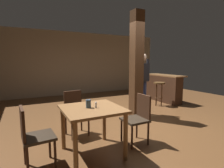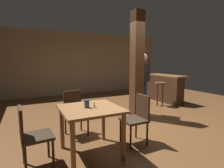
{
  "view_description": "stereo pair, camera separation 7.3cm",
  "coord_description": "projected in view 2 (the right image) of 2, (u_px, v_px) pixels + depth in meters",
  "views": [
    {
      "loc": [
        -2.41,
        -3.37,
        1.51
      ],
      "look_at": [
        -0.5,
        0.33,
        0.96
      ],
      "focal_mm": 28.0,
      "sensor_mm": 36.0,
      "label": 1
    },
    {
      "loc": [
        -2.34,
        -3.41,
        1.51
      ],
      "look_at": [
        -0.5,
        0.33,
        0.96
      ],
      "focal_mm": 28.0,
      "sensor_mm": 36.0,
      "label": 2
    }
  ],
  "objects": [
    {
      "name": "chair_west",
      "position": [
        31.0,
        134.0,
        2.43
      ],
      "size": [
        0.45,
        0.45,
        0.89
      ],
      "color": "#2D2319",
      "rests_on": "ground_plane"
    },
    {
      "name": "chair_north",
      "position": [
        75.0,
        110.0,
        3.6
      ],
      "size": [
        0.47,
        0.47,
        0.89
      ],
      "color": "#2D2319",
      "rests_on": "ground_plane"
    },
    {
      "name": "wall_back",
      "position": [
        82.0,
        64.0,
        8.07
      ],
      "size": [
        8.0,
        0.1,
        2.8
      ],
      "primitive_type": "cube",
      "color": "gray",
      "rests_on": "ground_plane"
    },
    {
      "name": "ground_plane",
      "position": [
        136.0,
        124.0,
        4.26
      ],
      "size": [
        10.8,
        10.8,
        0.0
      ],
      "primitive_type": "plane",
      "color": "brown"
    },
    {
      "name": "standing_person",
      "position": [
        143.0,
        80.0,
        4.87
      ],
      "size": [
        0.47,
        0.24,
        1.72
      ],
      "color": "black",
      "rests_on": "ground_plane"
    },
    {
      "name": "bar_stool_near",
      "position": [
        160.0,
        88.0,
        5.9
      ],
      "size": [
        0.38,
        0.38,
        0.8
      ],
      "color": "#4C3319",
      "rests_on": "ground_plane"
    },
    {
      "name": "chair_east",
      "position": [
        137.0,
        116.0,
        3.2
      ],
      "size": [
        0.42,
        0.42,
        0.89
      ],
      "color": "#2D2319",
      "rests_on": "ground_plane"
    },
    {
      "name": "pillar",
      "position": [
        137.0,
        65.0,
        4.62
      ],
      "size": [
        0.28,
        0.28,
        2.8
      ],
      "primitive_type": "cube",
      "color": "#422816",
      "rests_on": "ground_plane"
    },
    {
      "name": "napkin_cup",
      "position": [
        87.0,
        104.0,
        2.77
      ],
      "size": [
        0.08,
        0.08,
        0.13
      ],
      "primitive_type": "cylinder",
      "color": "#33475B",
      "rests_on": "dining_table"
    },
    {
      "name": "salt_shaker",
      "position": [
        94.0,
        105.0,
        2.77
      ],
      "size": [
        0.03,
        0.03,
        0.09
      ],
      "primitive_type": "cylinder",
      "color": "silver",
      "rests_on": "dining_table"
    },
    {
      "name": "bar_counter",
      "position": [
        164.0,
        88.0,
        6.58
      ],
      "size": [
        0.56,
        1.6,
        1.0
      ],
      "color": "brown",
      "rests_on": "ground_plane"
    },
    {
      "name": "dining_table",
      "position": [
        91.0,
        116.0,
        2.8
      ],
      "size": [
        0.92,
        0.92,
        0.78
      ],
      "color": "brown",
      "rests_on": "ground_plane"
    }
  ]
}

